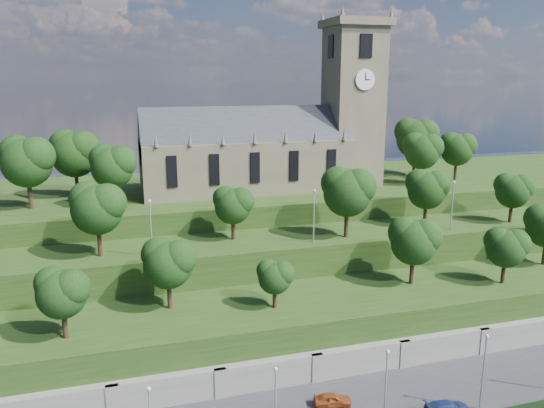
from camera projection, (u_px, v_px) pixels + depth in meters
name	position (u px, v px, depth m)	size (l,w,h in m)	color
retaining_wall	(358.00, 366.00, 56.28)	(160.00, 2.10, 5.00)	slate
embankment_lower	(336.00, 328.00, 61.56)	(160.00, 12.00, 8.00)	#1F3812
embankment_upper	(305.00, 278.00, 71.37)	(160.00, 10.00, 12.00)	#1F3812
hilltop	(264.00, 226.00, 90.63)	(160.00, 32.00, 15.00)	#1F3812
church	(275.00, 141.00, 83.60)	(38.60, 12.35, 27.60)	brown
trees_lower	(366.00, 249.00, 60.82)	(65.23, 9.12, 8.22)	black
trees_upper	(318.00, 195.00, 68.09)	(62.23, 8.44, 9.26)	black
trees_hilltop	(255.00, 150.00, 81.96)	(74.44, 16.32, 10.29)	black
lamp_posts_promenade	(386.00, 384.00, 45.98)	(60.36, 0.36, 7.69)	#B2B2B7
lamp_posts_upper	(314.00, 212.00, 66.24)	(40.36, 0.36, 6.81)	#B2B2B7
car_left	(333.00, 399.00, 50.21)	(1.44, 3.57, 1.22)	#8F3F17
car_right	(448.00, 408.00, 48.90)	(1.73, 4.25, 1.23)	navy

